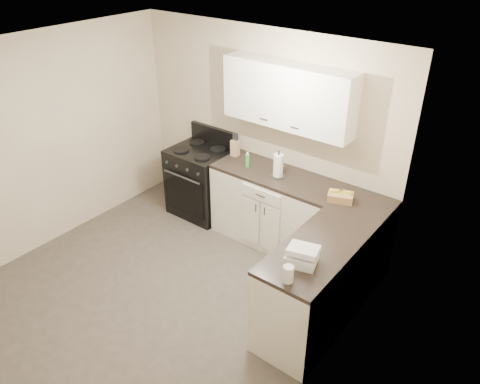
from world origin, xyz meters
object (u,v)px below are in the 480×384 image
Objects in this scene: stove at (201,182)px; knife_block at (235,148)px; wicker_basket at (340,197)px; countertop_grill at (302,258)px; paper_towel at (278,166)px.

knife_block reaches higher than stove.
wicker_basket reaches higher than stove.
knife_block reaches higher than countertop_grill.
paper_towel reaches higher than countertop_grill.
knife_block is 0.74× the size of paper_towel.
stove is 3.59× the size of countertop_grill.
paper_towel reaches higher than stove.
wicker_basket is 1.00× the size of countertop_grill.
knife_block is 0.79× the size of wicker_basket.
knife_block is 2.21m from countertop_grill.
stove is at bearing 178.14° from wicker_basket.
paper_towel is 0.82m from wicker_basket.
countertop_grill is (0.21, -1.13, 0.00)m from wicker_basket.
stove is at bearing 179.47° from paper_towel.
paper_towel is at bearing 176.15° from wicker_basket.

